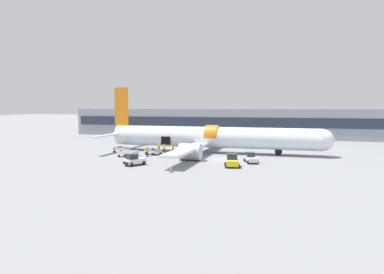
# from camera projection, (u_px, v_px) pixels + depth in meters

# --- Properties ---
(ground_plane) EXTENTS (500.00, 500.00, 0.00)m
(ground_plane) POSITION_uv_depth(u_px,v_px,m) (215.00, 159.00, 51.66)
(ground_plane) COLOR gray
(terminal_strip) EXTENTS (95.88, 9.21, 7.41)m
(terminal_strip) POSITION_uv_depth(u_px,v_px,m) (248.00, 123.00, 89.05)
(terminal_strip) COLOR gray
(terminal_strip) RESTS_ON ground_plane
(airplane) EXTENTS (39.58, 36.14, 11.47)m
(airplane) POSITION_uv_depth(u_px,v_px,m) (209.00, 138.00, 59.02)
(airplane) COLOR silver
(airplane) RESTS_ON ground_plane
(baggage_tug_lead) EXTENTS (2.40, 3.00, 1.74)m
(baggage_tug_lead) POSITION_uv_depth(u_px,v_px,m) (232.00, 161.00, 45.12)
(baggage_tug_lead) COLOR yellow
(baggage_tug_lead) RESTS_ON ground_plane
(baggage_tug_mid) EXTENTS (2.34, 3.23, 1.45)m
(baggage_tug_mid) POSITION_uv_depth(u_px,v_px,m) (251.00, 158.00, 48.48)
(baggage_tug_mid) COLOR silver
(baggage_tug_mid) RESTS_ON ground_plane
(baggage_tug_rear) EXTENTS (2.61, 3.25, 1.64)m
(baggage_tug_rear) POSITION_uv_depth(u_px,v_px,m) (134.00, 160.00, 46.31)
(baggage_tug_rear) COLOR white
(baggage_tug_rear) RESTS_ON ground_plane
(baggage_cart_loading) EXTENTS (3.52, 2.54, 1.04)m
(baggage_cart_loading) POSITION_uv_depth(u_px,v_px,m) (154.00, 152.00, 56.72)
(baggage_cart_loading) COLOR #B7BABF
(baggage_cart_loading) RESTS_ON ground_plane
(baggage_cart_queued) EXTENTS (4.12, 2.24, 1.00)m
(baggage_cart_queued) POSITION_uv_depth(u_px,v_px,m) (129.00, 154.00, 54.00)
(baggage_cart_queued) COLOR silver
(baggage_cart_queued) RESTS_ON ground_plane
(baggage_cart_empty) EXTENTS (3.60, 2.52, 1.03)m
(baggage_cart_empty) POSITION_uv_depth(u_px,v_px,m) (122.00, 150.00, 59.46)
(baggage_cart_empty) COLOR #B7BABF
(baggage_cart_empty) RESTS_ON ground_plane
(ground_crew_loader_a) EXTENTS (0.43, 0.60, 1.71)m
(ground_crew_loader_a) POSITION_uv_depth(u_px,v_px,m) (173.00, 148.00, 57.72)
(ground_crew_loader_a) COLOR black
(ground_crew_loader_a) RESTS_ON ground_plane
(ground_crew_loader_b) EXTENTS (0.51, 0.57, 1.68)m
(ground_crew_loader_b) POSITION_uv_depth(u_px,v_px,m) (159.00, 148.00, 59.01)
(ground_crew_loader_b) COLOR black
(ground_crew_loader_b) RESTS_ON ground_plane
(ground_crew_driver) EXTENTS (0.53, 0.51, 1.62)m
(ground_crew_driver) POSITION_uv_depth(u_px,v_px,m) (164.00, 148.00, 58.57)
(ground_crew_driver) COLOR #2D2D33
(ground_crew_driver) RESTS_ON ground_plane
(ground_crew_supervisor) EXTENTS (0.42, 0.61, 1.79)m
(ground_crew_supervisor) POSITION_uv_depth(u_px,v_px,m) (147.00, 151.00, 54.29)
(ground_crew_supervisor) COLOR #1E2338
(ground_crew_supervisor) RESTS_ON ground_plane
(suitcase_on_tarmac_upright) EXTENTS (0.46, 0.27, 0.65)m
(suitcase_on_tarmac_upright) POSITION_uv_depth(u_px,v_px,m) (162.00, 155.00, 53.92)
(suitcase_on_tarmac_upright) COLOR #2D2D33
(suitcase_on_tarmac_upright) RESTS_ON ground_plane
(safety_cone_nose) EXTENTS (0.60, 0.60, 0.68)m
(safety_cone_nose) POSITION_uv_depth(u_px,v_px,m) (331.00, 156.00, 52.57)
(safety_cone_nose) COLOR black
(safety_cone_nose) RESTS_ON ground_plane
(safety_cone_engine_left) EXTENTS (0.49, 0.49, 0.75)m
(safety_cone_engine_left) POSITION_uv_depth(u_px,v_px,m) (171.00, 169.00, 41.55)
(safety_cone_engine_left) COLOR black
(safety_cone_engine_left) RESTS_ON ground_plane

